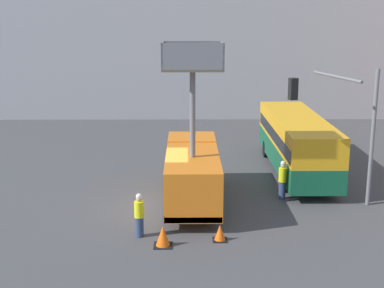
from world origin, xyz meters
TOP-DOWN VIEW (x-y plane):
  - ground_plane at (0.00, 0.00)m, footprint 120.00×120.00m
  - utility_truck at (1.45, 0.71)m, footprint 2.52×7.41m
  - city_bus at (7.15, 5.56)m, footprint 2.59×10.46m
  - traffic_light_pole at (8.03, 0.03)m, footprint 4.08×3.83m
  - road_worker_near_truck at (-0.65, -3.10)m, footprint 0.38×0.38m
  - road_worker_directing at (5.66, 1.20)m, footprint 0.38×0.38m
  - traffic_cone_near_truck at (0.30, -3.99)m, footprint 0.69×0.69m
  - traffic_cone_mid_road at (2.46, -3.51)m, footprint 0.55×0.55m

SIDE VIEW (x-z plane):
  - ground_plane at x=0.00m, z-range 0.00..0.00m
  - traffic_cone_mid_road at x=2.46m, z-range -0.02..0.61m
  - traffic_cone_near_truck at x=0.30m, z-range -0.02..0.77m
  - road_worker_near_truck at x=-0.65m, z-range -0.01..1.75m
  - road_worker_directing at x=5.66m, z-range 0.00..1.85m
  - utility_truck at x=1.45m, z-range -2.05..5.28m
  - city_bus at x=7.15m, z-range 0.27..3.33m
  - traffic_light_pole at x=8.03m, z-range 1.13..7.30m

